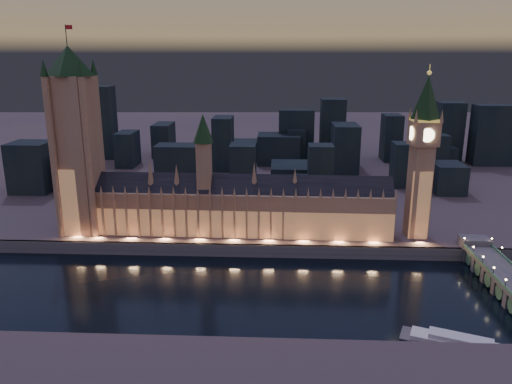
{
  "coord_description": "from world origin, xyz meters",
  "views": [
    {
      "loc": [
        19.18,
        -246.94,
        122.29
      ],
      "look_at": [
        5.0,
        55.0,
        38.0
      ],
      "focal_mm": 35.0,
      "sensor_mm": 36.0,
      "label": 1
    }
  ],
  "objects_px": {
    "river_boat": "(460,342)",
    "palace_of_westminster": "(234,206)",
    "victoria_tower": "(76,134)",
    "westminster_bridge": "(508,284)",
    "elizabeth_tower": "(423,144)"
  },
  "relations": [
    {
      "from": "palace_of_westminster",
      "to": "victoria_tower",
      "type": "bearing_deg",
      "value": 179.89
    },
    {
      "from": "palace_of_westminster",
      "to": "victoria_tower",
      "type": "xyz_separation_m",
      "value": [
        -100.6,
        0.18,
        46.76
      ]
    },
    {
      "from": "palace_of_westminster",
      "to": "victoria_tower",
      "type": "relative_size",
      "value": 1.54
    },
    {
      "from": "victoria_tower",
      "to": "elizabeth_tower",
      "type": "distance_m",
      "value": 218.05
    },
    {
      "from": "westminster_bridge",
      "to": "river_boat",
      "type": "relative_size",
      "value": 2.23
    },
    {
      "from": "river_boat",
      "to": "palace_of_westminster",
      "type": "bearing_deg",
      "value": 133.37
    },
    {
      "from": "westminster_bridge",
      "to": "river_boat",
      "type": "bearing_deg",
      "value": -129.7
    },
    {
      "from": "westminster_bridge",
      "to": "victoria_tower",
      "type": "bearing_deg",
      "value": 165.32
    },
    {
      "from": "victoria_tower",
      "to": "river_boat",
      "type": "relative_size",
      "value": 2.58
    },
    {
      "from": "victoria_tower",
      "to": "westminster_bridge",
      "type": "height_order",
      "value": "victoria_tower"
    },
    {
      "from": "victoria_tower",
      "to": "westminster_bridge",
      "type": "bearing_deg",
      "value": -14.68
    },
    {
      "from": "westminster_bridge",
      "to": "elizabeth_tower",
      "type": "bearing_deg",
      "value": 115.77
    },
    {
      "from": "river_boat",
      "to": "victoria_tower",
      "type": "bearing_deg",
      "value": 151.22
    },
    {
      "from": "westminster_bridge",
      "to": "river_boat",
      "type": "xyz_separation_m",
      "value": [
        -40.87,
        -49.23,
        -4.44
      ]
    },
    {
      "from": "palace_of_westminster",
      "to": "river_boat",
      "type": "xyz_separation_m",
      "value": [
        108.1,
        -114.43,
        -24.81
      ]
    }
  ]
}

